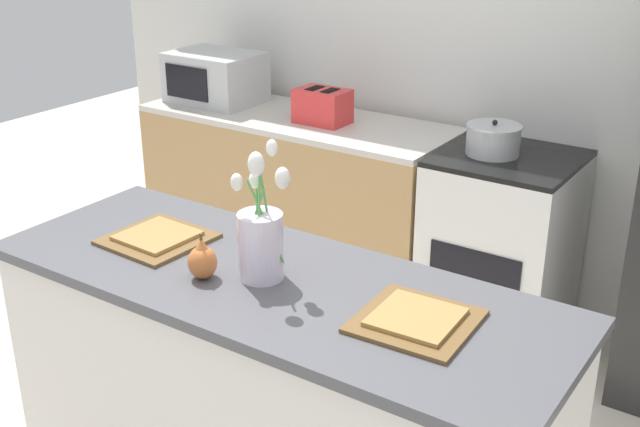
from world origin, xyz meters
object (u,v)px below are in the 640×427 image
object	(u,v)px
pear_figurine	(202,261)
plate_setting_left	(158,238)
microwave	(215,77)
stove_range	(501,247)
flower_vase	(261,238)
plate_setting_right	(416,320)
cooking_pot	(493,140)
toaster	(322,106)

from	to	relation	value
pear_figurine	plate_setting_left	distance (m)	0.33
plate_setting_left	microwave	distance (m)	1.96
stove_range	flower_vase	distance (m)	1.73
plate_setting_left	plate_setting_right	size ratio (longest dim) A/B	1.00
flower_vase	plate_setting_left	xyz separation A→B (m)	(-0.44, 0.02, -0.12)
flower_vase	plate_setting_right	bearing A→B (deg)	2.11
flower_vase	plate_setting_left	bearing A→B (deg)	177.62
flower_vase	plate_setting_right	size ratio (longest dim) A/B	1.32
cooking_pot	microwave	size ratio (longest dim) A/B	0.51
plate_setting_right	toaster	distance (m)	2.07
plate_setting_right	cooking_pot	size ratio (longest dim) A/B	1.28
plate_setting_left	microwave	world-z (taller)	microwave
pear_figurine	toaster	size ratio (longest dim) A/B	0.51
flower_vase	plate_setting_left	distance (m)	0.46
stove_range	flower_vase	world-z (taller)	flower_vase
pear_figurine	plate_setting_right	world-z (taller)	pear_figurine
plate_setting_right	pear_figurine	bearing A→B (deg)	-169.73
stove_range	cooking_pot	size ratio (longest dim) A/B	3.62
flower_vase	plate_setting_left	world-z (taller)	flower_vase
stove_range	pear_figurine	distance (m)	1.81
stove_range	plate_setting_right	distance (m)	1.71
pear_figurine	plate_setting_right	bearing A→B (deg)	10.27
stove_range	microwave	xyz separation A→B (m)	(-1.70, -0.00, 0.58)
plate_setting_left	toaster	xyz separation A→B (m)	(-0.41, 1.57, 0.03)
stove_range	pear_figurine	xyz separation A→B (m)	(-0.27, -1.71, 0.54)
flower_vase	pear_figurine	bearing A→B (deg)	-145.50
pear_figurine	plate_setting_left	size ratio (longest dim) A/B	0.46
toaster	microwave	xyz separation A→B (m)	(-0.72, 0.02, 0.05)
plate_setting_left	pear_figurine	bearing A→B (deg)	-21.11
plate_setting_right	cooking_pot	xyz separation A→B (m)	(-0.44, 1.57, 0.01)
pear_figurine	microwave	world-z (taller)	microwave
plate_setting_left	toaster	size ratio (longest dim) A/B	1.11
toaster	stove_range	bearing A→B (deg)	1.40
plate_setting_left	toaster	distance (m)	1.62
stove_range	flower_vase	bearing A→B (deg)	-94.54
plate_setting_left	plate_setting_right	bearing A→B (deg)	0.00
microwave	stove_range	bearing A→B (deg)	0.02
plate_setting_left	toaster	world-z (taller)	toaster
toaster	flower_vase	bearing A→B (deg)	-61.76
toaster	cooking_pot	bearing A→B (deg)	0.22
cooking_pot	toaster	bearing A→B (deg)	-179.78
flower_vase	toaster	xyz separation A→B (m)	(-0.85, 1.59, -0.08)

